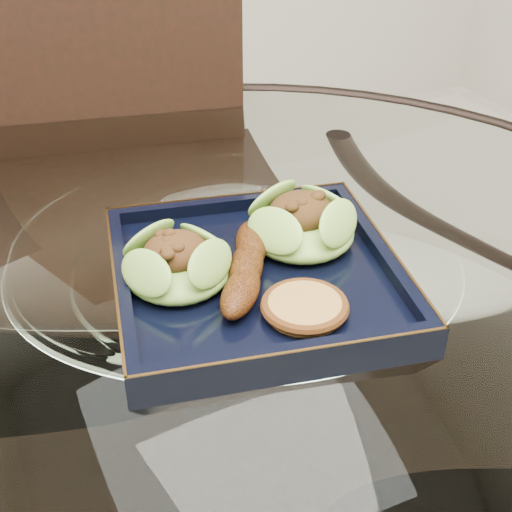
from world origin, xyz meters
name	(u,v)px	position (x,y,z in m)	size (l,w,h in m)	color
dining_table	(238,404)	(0.00, 0.00, 0.60)	(1.13, 1.13, 0.77)	white
dining_chair	(117,254)	(-0.04, 0.37, 0.59)	(0.54, 0.54, 1.06)	black
navy_plate	(256,282)	(0.02, -0.02, 0.77)	(0.27, 0.27, 0.02)	black
lettuce_wrap_left	(178,266)	(-0.06, 0.00, 0.80)	(0.10, 0.10, 0.04)	#5B942B
lettuce_wrap_right	(302,226)	(0.08, 0.01, 0.80)	(0.11, 0.11, 0.04)	#64A42F
roasted_plantain	(246,267)	(0.00, -0.02, 0.80)	(0.15, 0.03, 0.03)	#5E2A09
crumb_patty	(305,308)	(0.03, -0.09, 0.79)	(0.07, 0.07, 0.01)	#C18E40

